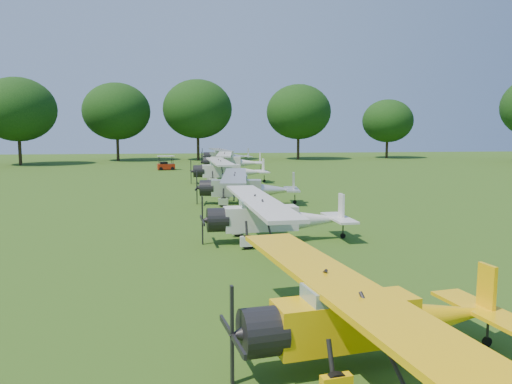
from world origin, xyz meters
TOP-DOWN VIEW (x-y plane):
  - ground at (0.00, 0.00)m, footprint 160.00×160.00m
  - tree_belt at (3.57, 0.16)m, footprint 137.36×130.27m
  - aircraft_2 at (0.06, -15.14)m, footprint 6.29×9.96m
  - aircraft_3 at (0.02, -3.50)m, footprint 6.65×10.58m
  - aircraft_4 at (0.02, 7.73)m, footprint 6.84×10.87m
  - aircraft_5 at (-0.15, 20.99)m, footprint 7.16×11.39m
  - aircraft_6 at (1.20, 33.62)m, footprint 7.33×11.67m
  - aircraft_7 at (1.53, 47.02)m, footprint 7.25×11.52m
  - golf_cart at (-6.42, 36.84)m, footprint 2.22×1.61m

SIDE VIEW (x-z plane):
  - ground at x=0.00m, z-range 0.00..0.00m
  - golf_cart at x=-6.42m, z-range -0.29..1.44m
  - aircraft_2 at x=0.06m, z-range 0.17..2.12m
  - aircraft_3 at x=0.02m, z-range 0.18..2.26m
  - aircraft_4 at x=0.02m, z-range 0.18..2.31m
  - aircraft_5 at x=-0.15m, z-range 0.19..2.43m
  - aircraft_7 at x=1.53m, z-range 0.19..2.45m
  - aircraft_6 at x=1.20m, z-range 0.19..2.49m
  - tree_belt at x=3.57m, z-range 0.77..15.29m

